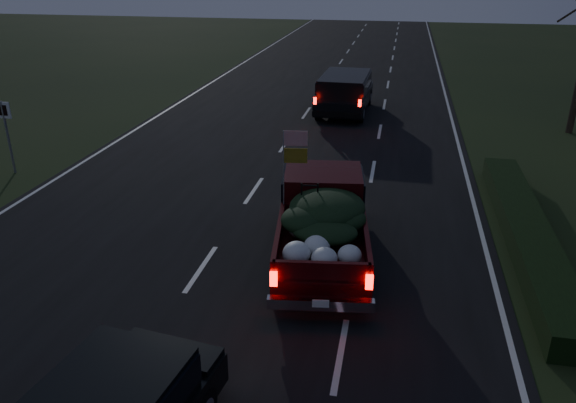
% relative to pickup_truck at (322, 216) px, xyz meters
% --- Properties ---
extents(ground, '(120.00, 120.00, 0.00)m').
position_rel_pickup_truck_xyz_m(ground, '(-2.71, -1.25, -1.06)').
color(ground, black).
rests_on(ground, ground).
extents(road_asphalt, '(14.00, 120.00, 0.02)m').
position_rel_pickup_truck_xyz_m(road_asphalt, '(-2.71, -1.25, -1.05)').
color(road_asphalt, black).
rests_on(road_asphalt, ground).
extents(hedge_row, '(1.00, 10.00, 0.60)m').
position_rel_pickup_truck_xyz_m(hedge_row, '(5.09, 1.75, -0.76)').
color(hedge_row, black).
rests_on(hedge_row, ground).
extents(route_sign, '(0.55, 0.08, 2.50)m').
position_rel_pickup_truck_xyz_m(route_sign, '(-11.21, 3.75, 0.60)').
color(route_sign, gray).
rests_on(route_sign, ground).
extents(pickup_truck, '(2.76, 5.63, 2.84)m').
position_rel_pickup_truck_xyz_m(pickup_truck, '(0.00, 0.00, 0.00)').
color(pickup_truck, '#39070A').
rests_on(pickup_truck, ground).
extents(lead_suv, '(2.33, 5.28, 1.50)m').
position_rel_pickup_truck_xyz_m(lead_suv, '(-0.95, 14.19, 0.07)').
color(lead_suv, black).
rests_on(lead_suv, ground).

